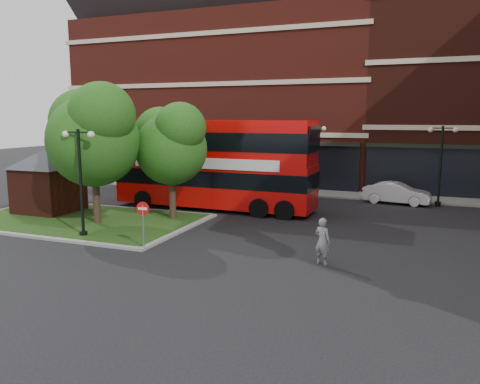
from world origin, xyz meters
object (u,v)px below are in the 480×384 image
at_px(woman, 322,241).
at_px(car_white, 397,193).
at_px(car_silver, 251,183).
at_px(bus, 214,158).

height_order(woman, car_white, woman).
height_order(car_silver, car_white, car_white).
xyz_separation_m(woman, car_silver, (-8.52, 15.70, -0.27)).
bearing_deg(bus, car_silver, 92.69).
xyz_separation_m(bus, car_white, (10.30, 5.69, -2.38)).
bearing_deg(car_white, car_silver, 88.88).
bearing_deg(car_silver, woman, -156.53).
relative_size(bus, car_silver, 3.36).
relative_size(car_silver, car_white, 0.88).
bearing_deg(car_white, bus, 125.91).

